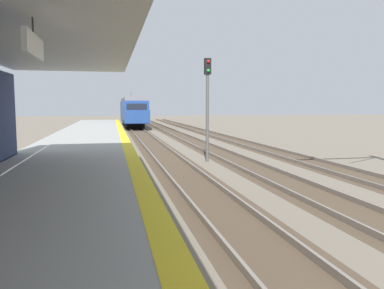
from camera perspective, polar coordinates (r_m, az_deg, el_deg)
station_platform at (r=14.15m, az=-17.89°, el=-4.24°), size 5.00×80.00×0.91m
track_pair_nearest_platform at (r=18.32m, az=-2.69°, el=-2.99°), size 2.34×120.00×0.16m
track_pair_middle at (r=19.15m, az=7.42°, el=-2.65°), size 2.34×120.00×0.16m
track_pair_far_side at (r=20.52m, az=16.42°, el=-2.27°), size 2.34×120.00×0.16m
approaching_train at (r=53.38m, az=-8.84°, el=5.03°), size 2.93×19.60×4.76m
rail_signal_post at (r=19.37m, az=2.32°, el=6.82°), size 0.32×0.34×5.20m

